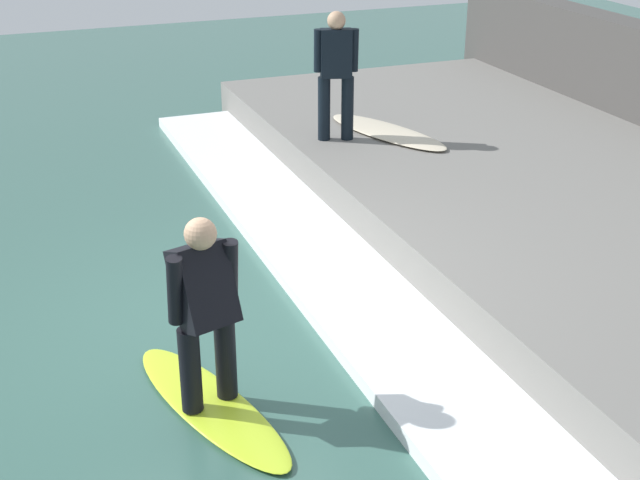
{
  "coord_description": "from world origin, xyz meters",
  "views": [
    {
      "loc": [
        -1.69,
        -6.52,
        3.85
      ],
      "look_at": [
        0.85,
        0.0,
        0.7
      ],
      "focal_mm": 50.0,
      "sensor_mm": 36.0,
      "label": 1
    }
  ],
  "objects_px": {
    "surfer_riding": "(205,304)",
    "surfboard_waiting_near": "(387,132)",
    "surfer_waiting_near": "(336,69)",
    "surfboard_riding": "(211,405)"
  },
  "relations": [
    {
      "from": "surfboard_riding",
      "to": "surfer_riding",
      "type": "relative_size",
      "value": 1.37
    },
    {
      "from": "surfer_riding",
      "to": "surfboard_waiting_near",
      "type": "bearing_deg",
      "value": 51.06
    },
    {
      "from": "surfer_waiting_near",
      "to": "surfboard_waiting_near",
      "type": "relative_size",
      "value": 0.76
    },
    {
      "from": "surfboard_riding",
      "to": "surfer_waiting_near",
      "type": "xyz_separation_m",
      "value": [
        2.73,
        4.26,
        1.33
      ]
    },
    {
      "from": "surfer_riding",
      "to": "surfer_waiting_near",
      "type": "distance_m",
      "value": 5.09
    },
    {
      "from": "surfboard_riding",
      "to": "surfer_riding",
      "type": "xyz_separation_m",
      "value": [
        0.0,
        0.0,
        0.85
      ]
    },
    {
      "from": "surfer_waiting_near",
      "to": "surfboard_waiting_near",
      "type": "height_order",
      "value": "surfer_waiting_near"
    },
    {
      "from": "surfboard_waiting_near",
      "to": "surfer_waiting_near",
      "type": "bearing_deg",
      "value": 176.7
    },
    {
      "from": "surfer_waiting_near",
      "to": "surfboard_waiting_near",
      "type": "bearing_deg",
      "value": -3.3
    },
    {
      "from": "surfboard_riding",
      "to": "surfer_waiting_near",
      "type": "distance_m",
      "value": 5.24
    }
  ]
}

